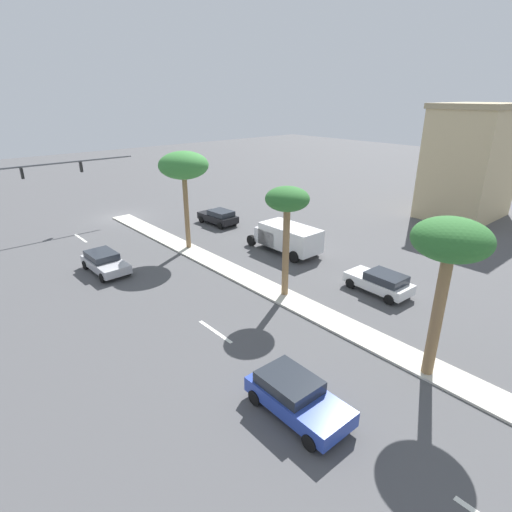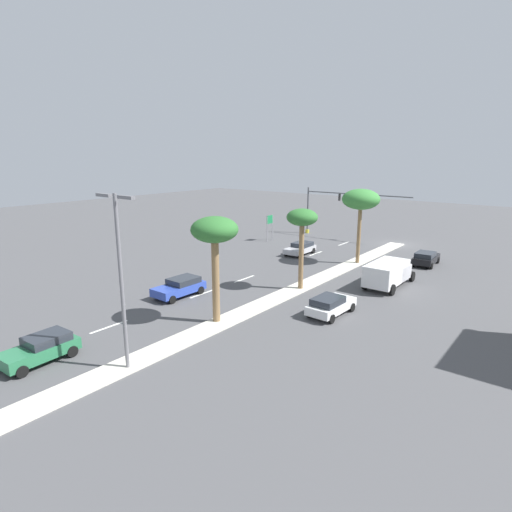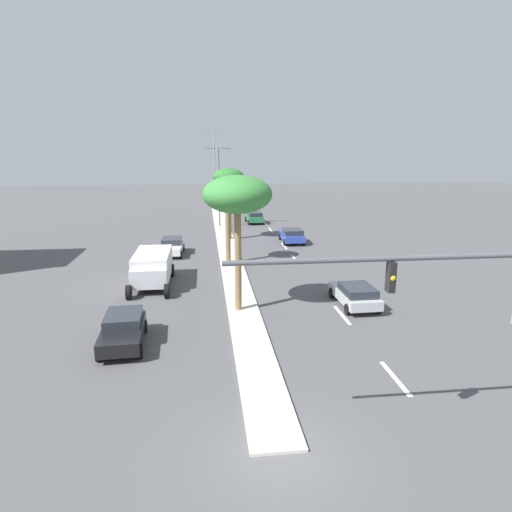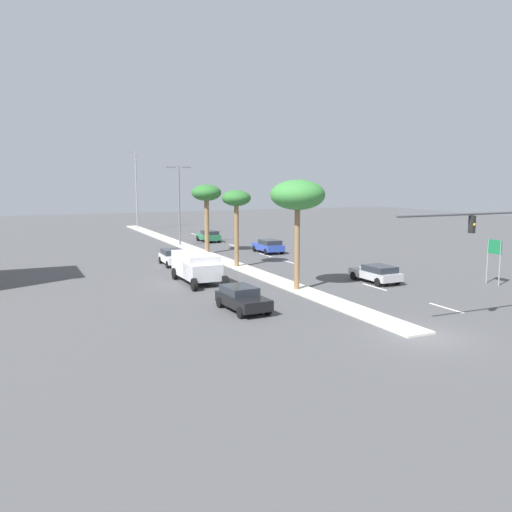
# 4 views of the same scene
# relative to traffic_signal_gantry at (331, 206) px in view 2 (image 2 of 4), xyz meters

# --- Properties ---
(ground_plane) EXTENTS (160.00, 160.00, 0.00)m
(ground_plane) POSITION_rel_traffic_signal_gantry_xyz_m (-9.45, 26.66, -4.13)
(ground_plane) COLOR #4C4C4F
(median_curb) EXTENTS (1.80, 69.42, 0.12)m
(median_curb) POSITION_rel_traffic_signal_gantry_xyz_m (-9.45, 34.37, -4.07)
(median_curb) COLOR beige
(median_curb) RESTS_ON ground
(lane_stripe_right) EXTENTS (0.20, 2.80, 0.01)m
(lane_stripe_right) POSITION_rel_traffic_signal_gantry_xyz_m (-4.00, 3.66, -4.12)
(lane_stripe_right) COLOR silver
(lane_stripe_right) RESTS_ON ground
(lane_stripe_near) EXTENTS (0.20, 2.80, 0.01)m
(lane_stripe_near) POSITION_rel_traffic_signal_gantry_xyz_m (-4.00, 10.68, -4.12)
(lane_stripe_near) COLOR silver
(lane_stripe_near) RESTS_ON ground
(lane_stripe_outboard) EXTENTS (0.20, 2.80, 0.01)m
(lane_stripe_outboard) POSITION_rel_traffic_signal_gantry_xyz_m (-4.00, 23.54, -4.12)
(lane_stripe_outboard) COLOR silver
(lane_stripe_outboard) RESTS_ON ground
(lane_stripe_center) EXTENTS (0.20, 2.80, 0.01)m
(lane_stripe_center) POSITION_rel_traffic_signal_gantry_xyz_m (-4.00, 28.91, -4.12)
(lane_stripe_center) COLOR silver
(lane_stripe_center) RESTS_ON ground
(lane_stripe_far) EXTENTS (0.20, 2.80, 0.01)m
(lane_stripe_far) POSITION_rel_traffic_signal_gantry_xyz_m (-4.00, 37.56, -4.12)
(lane_stripe_far) COLOR silver
(lane_stripe_far) RESTS_ON ground
(lane_stripe_left) EXTENTS (0.20, 2.80, 0.01)m
(lane_stripe_left) POSITION_rel_traffic_signal_gantry_xyz_m (-4.00, 42.23, -4.12)
(lane_stripe_left) COLOR silver
(lane_stripe_left) RESTS_ON ground
(traffic_signal_gantry) EXTENTS (14.96, 0.53, 6.54)m
(traffic_signal_gantry) POSITION_rel_traffic_signal_gantry_xyz_m (0.00, 0.00, 0.00)
(traffic_signal_gantry) COLOR #515459
(traffic_signal_gantry) RESTS_ON ground
(directional_road_sign) EXTENTS (0.10, 1.26, 3.35)m
(directional_road_sign) POSITION_rel_traffic_signal_gantry_xyz_m (4.60, 7.86, -1.75)
(directional_road_sign) COLOR gray
(directional_road_sign) RESTS_ON ground
(palm_tree_outboard) EXTENTS (3.78, 3.78, 7.60)m
(palm_tree_outboard) POSITION_rel_traffic_signal_gantry_xyz_m (-9.72, 11.99, 2.45)
(palm_tree_outboard) COLOR olive
(palm_tree_outboard) RESTS_ON median_curb
(palm_tree_front) EXTENTS (2.55, 2.55, 6.71)m
(palm_tree_front) POSITION_rel_traffic_signal_gantry_xyz_m (-9.69, 23.00, 1.71)
(palm_tree_front) COLOR olive
(palm_tree_front) RESTS_ON median_curb
(palm_tree_trailing) EXTENTS (3.09, 3.09, 7.11)m
(palm_tree_trailing) POSITION_rel_traffic_signal_gantry_xyz_m (-9.06, 32.61, 1.98)
(palm_tree_trailing) COLOR olive
(palm_tree_trailing) RESTS_ON median_curb
(street_lamp_center) EXTENTS (2.90, 0.24, 9.16)m
(street_lamp_center) POSITION_rel_traffic_signal_gantry_xyz_m (-9.75, 40.21, 1.40)
(street_lamp_center) COLOR slate
(street_lamp_center) RESTS_ON median_curb
(sedan_blue_right) EXTENTS (2.14, 4.28, 1.43)m
(sedan_blue_right) POSITION_rel_traffic_signal_gantry_xyz_m (-2.95, 30.36, -3.36)
(sedan_blue_right) COLOR #2D47AD
(sedan_blue_right) RESTS_ON ground
(sedan_white_mid) EXTENTS (2.08, 4.19, 1.40)m
(sedan_white_mid) POSITION_rel_traffic_signal_gantry_xyz_m (-14.46, 26.65, -3.38)
(sedan_white_mid) COLOR silver
(sedan_white_mid) RESTS_ON ground
(sedan_silver_center) EXTENTS (2.09, 4.26, 1.34)m
(sedan_silver_center) POSITION_rel_traffic_signal_gantry_xyz_m (-2.81, 12.07, -3.40)
(sedan_silver_center) COLOR #B2B2B7
(sedan_silver_center) RESTS_ON ground
(sedan_green_rear) EXTENTS (2.10, 4.07, 1.44)m
(sedan_green_rear) POSITION_rel_traffic_signal_gantry_xyz_m (-5.31, 42.59, -3.36)
(sedan_green_rear) COLOR #287047
(sedan_green_rear) RESTS_ON ground
(sedan_black_far) EXTENTS (2.15, 4.19, 1.42)m
(sedan_black_far) POSITION_rel_traffic_signal_gantry_xyz_m (-15.49, 8.24, -3.37)
(sedan_black_far) COLOR black
(sedan_black_far) RESTS_ON ground
(box_truck) EXTENTS (2.60, 6.17, 2.19)m
(box_truck) POSITION_rel_traffic_signal_gantry_xyz_m (-15.15, 17.65, -2.90)
(box_truck) COLOR silver
(box_truck) RESTS_ON ground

